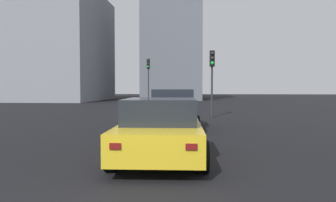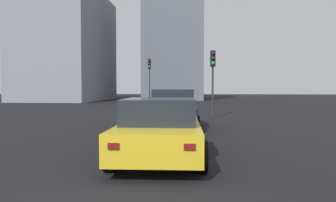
# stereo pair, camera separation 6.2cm
# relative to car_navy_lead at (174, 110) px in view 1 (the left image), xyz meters

# --- Properties ---
(car_navy_lead) EXTENTS (4.42, 2.14, 1.62)m
(car_navy_lead) POSITION_rel_car_navy_lead_xyz_m (0.00, 0.00, 0.00)
(car_navy_lead) COLOR #141E4C
(car_navy_lead) RESTS_ON ground_plane
(car_yellow_second) EXTENTS (4.53, 2.19, 1.44)m
(car_yellow_second) POSITION_rel_car_navy_lead_xyz_m (-5.79, -0.07, -0.07)
(car_yellow_second) COLOR gold
(car_yellow_second) RESTS_ON ground_plane
(traffic_light_near_left) EXTENTS (0.32, 0.29, 3.78)m
(traffic_light_near_left) POSITION_rel_car_navy_lead_xyz_m (5.02, -1.86, 1.95)
(traffic_light_near_left) COLOR #2D2D30
(traffic_light_near_left) RESTS_ON ground_plane
(traffic_light_near_right) EXTENTS (0.32, 0.28, 4.31)m
(traffic_light_near_right) POSITION_rel_car_navy_lead_xyz_m (15.92, 3.34, 2.32)
(traffic_light_near_right) COLOR #2D2D30
(traffic_light_near_right) RESTS_ON ground_plane
(building_facade_left) EXTENTS (12.82, 8.09, 16.02)m
(building_facade_left) POSITION_rel_car_navy_lead_xyz_m (34.35, 2.17, 7.23)
(building_facade_left) COLOR slate
(building_facade_left) RESTS_ON ground_plane
(building_facade_center) EXTENTS (15.59, 9.22, 14.18)m
(building_facade_center) POSITION_rel_car_navy_lead_xyz_m (28.77, 16.17, 6.31)
(building_facade_center) COLOR gray
(building_facade_center) RESTS_ON ground_plane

